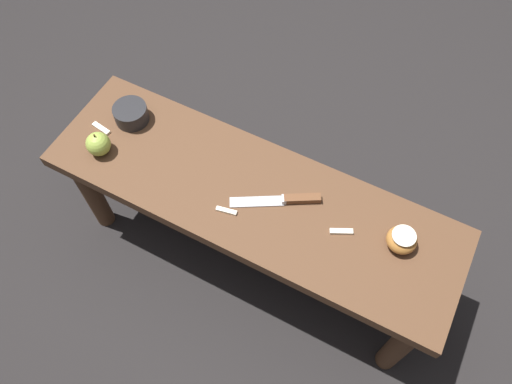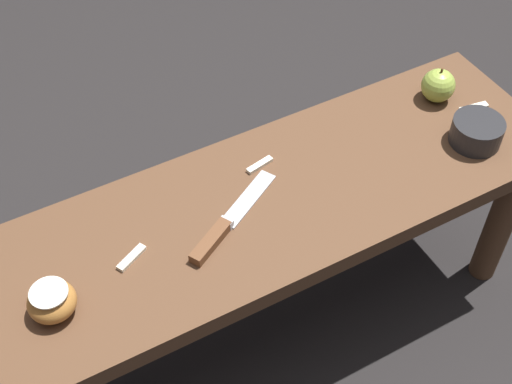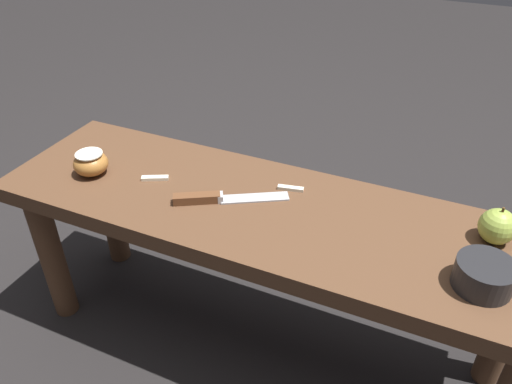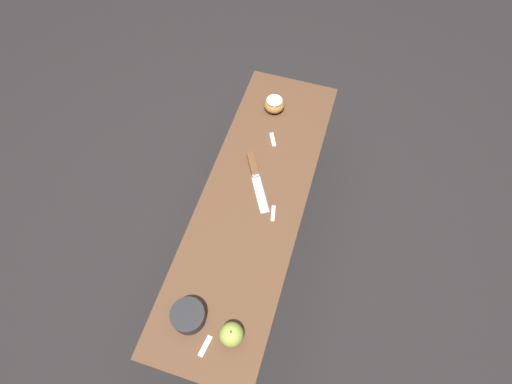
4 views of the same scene
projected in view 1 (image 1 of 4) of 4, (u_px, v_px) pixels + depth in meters
ground_plane at (252, 255)px, 1.79m from camera, size 8.00×8.00×0.00m
wooden_bench at (251, 206)px, 1.48m from camera, size 1.22×0.37×0.44m
knife at (289, 200)px, 1.39m from camera, size 0.23×0.15×0.02m
apple_whole at (98, 144)px, 1.45m from camera, size 0.07×0.07×0.08m
apple_cut at (402, 240)px, 1.31m from camera, size 0.08×0.08×0.06m
apple_slice_near_knife at (341, 231)px, 1.35m from camera, size 0.06×0.04×0.01m
apple_slice_center at (101, 128)px, 1.52m from camera, size 0.07×0.03×0.01m
apple_slice_near_bowl at (226, 211)px, 1.38m from camera, size 0.06×0.02×0.01m
bowl at (131, 114)px, 1.52m from camera, size 0.10×0.10×0.05m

